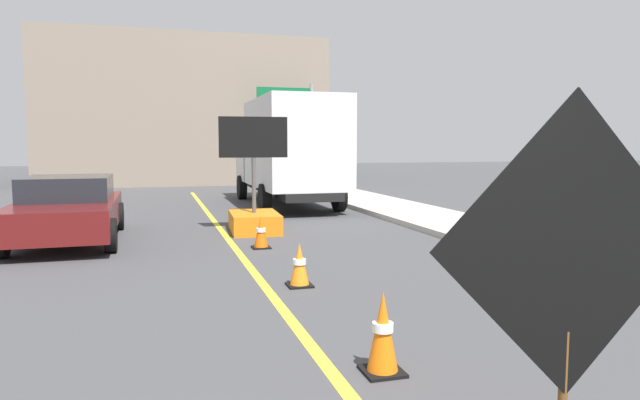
# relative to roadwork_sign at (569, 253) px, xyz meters

# --- Properties ---
(lane_center_stripe) EXTENTS (0.14, 36.00, 0.01)m
(lane_center_stripe) POSITION_rel_roadwork_sign_xyz_m (-0.61, 4.35, -1.47)
(lane_center_stripe) COLOR yellow
(lane_center_stripe) RESTS_ON ground
(roadwork_sign) EXTENTS (1.63, 0.06, 2.33)m
(roadwork_sign) POSITION_rel_roadwork_sign_xyz_m (0.00, 0.00, 0.00)
(roadwork_sign) COLOR #593819
(roadwork_sign) RESTS_ON ground
(arrow_board_trailer) EXTENTS (1.60, 1.86, 2.70)m
(arrow_board_trailer) POSITION_rel_roadwork_sign_xyz_m (0.12, 10.69, -0.99)
(arrow_board_trailer) COLOR orange
(arrow_board_trailer) RESTS_ON ground
(box_truck) EXTENTS (2.63, 7.46, 3.50)m
(box_truck) POSITION_rel_roadwork_sign_xyz_m (2.18, 16.01, 0.41)
(box_truck) COLOR black
(box_truck) RESTS_ON ground
(pickup_car) EXTENTS (2.12, 4.65, 1.38)m
(pickup_car) POSITION_rel_roadwork_sign_xyz_m (-3.90, 10.41, -0.77)
(pickup_car) COLOR #591414
(pickup_car) RESTS_ON ground
(highway_guide_sign) EXTENTS (2.79, 0.18, 5.00)m
(highway_guide_sign) POSITION_rel_roadwork_sign_xyz_m (4.52, 24.38, 1.95)
(highway_guide_sign) COLOR gray
(highway_guide_sign) RESTS_ON ground
(far_building_block) EXTENTS (14.41, 9.21, 7.58)m
(far_building_block) POSITION_rel_roadwork_sign_xyz_m (-0.49, 30.68, 2.32)
(far_building_block) COLOR gray
(far_building_block) RESTS_ON ground
(traffic_cone_near_sign) EXTENTS (0.36, 0.36, 0.75)m
(traffic_cone_near_sign) POSITION_rel_roadwork_sign_xyz_m (-0.18, 2.09, -1.10)
(traffic_cone_near_sign) COLOR black
(traffic_cone_near_sign) RESTS_ON ground
(traffic_cone_mid_lane) EXTENTS (0.36, 0.36, 0.63)m
(traffic_cone_mid_lane) POSITION_rel_roadwork_sign_xyz_m (-0.13, 5.34, -1.16)
(traffic_cone_mid_lane) COLOR black
(traffic_cone_mid_lane) RESTS_ON ground
(traffic_cone_far_lane) EXTENTS (0.36, 0.36, 0.64)m
(traffic_cone_far_lane) POSITION_rel_roadwork_sign_xyz_m (-0.12, 8.50, -1.16)
(traffic_cone_far_lane) COLOR black
(traffic_cone_far_lane) RESTS_ON ground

